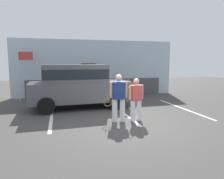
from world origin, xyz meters
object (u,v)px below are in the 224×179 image
(parked_suv, at_px, (78,84))
(potted_plant_by_porch, at_px, (134,89))
(flag_pole, at_px, (22,66))
(tennis_player_woman, at_px, (136,99))
(tennis_player_man, at_px, (118,97))

(parked_suv, relative_size, potted_plant_by_porch, 5.14)
(flag_pole, bearing_deg, potted_plant_by_porch, -2.62)
(parked_suv, height_order, tennis_player_woman, parked_suv)
(tennis_player_man, xyz_separation_m, potted_plant_by_porch, (2.42, 5.03, -0.39))
(tennis_player_woman, bearing_deg, tennis_player_man, -12.10)
(parked_suv, distance_m, flag_pole, 3.88)
(parked_suv, height_order, potted_plant_by_porch, parked_suv)
(tennis_player_man, distance_m, tennis_player_woman, 0.66)
(tennis_player_man, height_order, flag_pole, flag_pole)
(parked_suv, distance_m, potted_plant_by_porch, 4.33)
(tennis_player_man, distance_m, flag_pole, 6.74)
(tennis_player_man, xyz_separation_m, flag_pole, (-4.00, 5.32, 1.05))
(tennis_player_woman, relative_size, flag_pole, 0.57)
(parked_suv, xyz_separation_m, potted_plant_by_porch, (3.63, 2.28, -0.64))
(tennis_player_woman, height_order, flag_pole, flag_pole)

